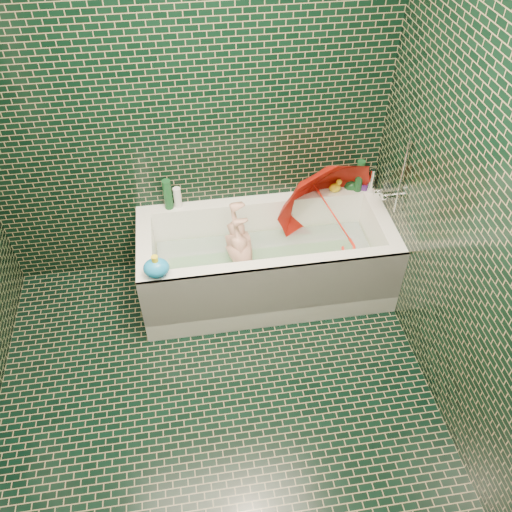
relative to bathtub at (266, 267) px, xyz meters
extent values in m
plane|color=black|center=(-0.45, -1.01, -0.21)|extent=(2.80, 2.80, 0.00)
plane|color=black|center=(-0.45, 0.39, 1.04)|extent=(2.80, 0.00, 2.80)
plane|color=black|center=(0.85, -1.01, 1.04)|extent=(0.00, 2.80, 2.80)
cube|color=white|center=(0.00, 0.02, -0.14)|extent=(1.70, 0.75, 0.15)
cube|color=white|center=(0.00, 0.34, 0.14)|extent=(1.70, 0.10, 0.40)
cube|color=white|center=(0.00, -0.31, 0.14)|extent=(1.70, 0.10, 0.40)
cube|color=white|center=(0.80, 0.02, 0.14)|extent=(0.10, 0.55, 0.40)
cube|color=white|center=(-0.80, 0.02, 0.14)|extent=(0.10, 0.55, 0.40)
cube|color=white|center=(0.00, -0.35, 0.06)|extent=(1.70, 0.02, 0.55)
cube|color=green|center=(0.00, 0.02, -0.06)|extent=(1.35, 0.47, 0.01)
cube|color=silver|center=(0.00, 0.02, 0.09)|extent=(1.48, 0.53, 0.00)
cylinder|color=silver|center=(0.83, 0.02, 0.52)|extent=(0.14, 0.05, 0.05)
cylinder|color=silver|center=(0.75, 0.08, 0.52)|extent=(0.05, 0.04, 0.04)
cylinder|color=silver|center=(0.82, -0.08, 0.74)|extent=(0.01, 0.01, 0.55)
imported|color=tan|center=(-0.16, -0.02, 0.10)|extent=(0.91, 0.39, 0.27)
imported|color=red|center=(0.48, 0.10, 0.33)|extent=(1.04, 0.99, 1.01)
imported|color=white|center=(0.80, 0.34, 0.34)|extent=(0.11, 0.11, 0.25)
imported|color=#411B68|center=(0.74, 0.33, 0.34)|extent=(0.10, 0.11, 0.18)
imported|color=#134520|center=(0.68, 0.34, 0.34)|extent=(0.16, 0.16, 0.16)
cylinder|color=#134520|center=(0.72, 0.34, 0.46)|extent=(0.07, 0.07, 0.24)
cylinder|color=silver|center=(0.80, 0.31, 0.43)|extent=(0.06, 0.06, 0.19)
cylinder|color=#134520|center=(-0.62, 0.35, 0.45)|extent=(0.06, 0.06, 0.22)
cylinder|color=white|center=(-0.56, 0.35, 0.41)|extent=(0.06, 0.06, 0.15)
ellipsoid|color=yellow|center=(0.55, 0.35, 0.37)|extent=(0.10, 0.10, 0.06)
sphere|color=yellow|center=(0.58, 0.36, 0.41)|extent=(0.04, 0.04, 0.04)
cone|color=orange|center=(0.60, 0.37, 0.41)|extent=(0.02, 0.02, 0.02)
ellipsoid|color=#1785D6|center=(-0.72, -0.30, 0.40)|extent=(0.18, 0.16, 0.12)
cylinder|color=yellow|center=(-0.72, -0.30, 0.47)|extent=(0.04, 0.04, 0.04)
camera|label=1|loc=(-0.49, -2.63, 2.68)|focal=38.00mm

